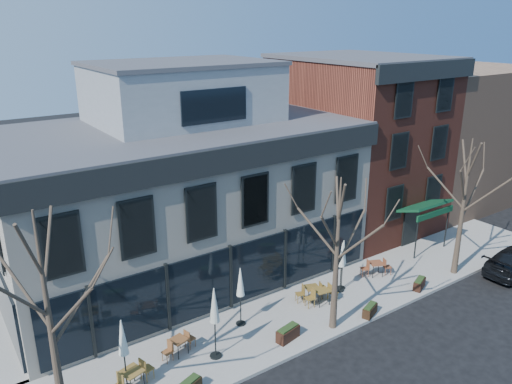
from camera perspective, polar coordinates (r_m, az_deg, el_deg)
ground at (r=24.61m, az=-2.96°, el=-13.45°), size 120.00×120.00×0.00m
sidewalk_front at (r=24.76m, az=6.34°, el=-13.13°), size 33.50×4.70×0.15m
corner_building at (r=26.67m, az=-8.77°, el=0.23°), size 18.39×10.39×11.10m
red_brick_building at (r=33.79m, az=11.32°, el=5.66°), size 8.20×11.78×11.18m
bg_building at (r=42.14m, az=19.87°, el=6.61°), size 12.00×12.00×10.00m
tree_corner at (r=17.22m, az=-22.42°, el=-13.85°), size 3.93×3.98×7.92m
tree_mid at (r=21.71m, az=9.25°, el=-6.92°), size 3.50×3.55×7.04m
tree_right at (r=28.24m, az=22.62°, el=-1.50°), size 3.72×3.77×7.48m
cafe_set_0 at (r=20.26m, az=-13.97°, el=-19.88°), size 1.90×0.95×0.98m
cafe_set_1 at (r=21.64m, az=-8.80°, el=-16.86°), size 1.68×0.79×0.86m
cafe_set_3 at (r=25.08m, az=6.40°, el=-11.27°), size 1.72×0.97×0.88m
cafe_set_4 at (r=24.84m, az=7.50°, el=-11.56°), size 1.82×0.81×0.94m
cafe_set_5 at (r=27.92m, az=13.55°, el=-8.36°), size 1.74×1.12×0.91m
umbrella_0 at (r=19.35m, az=-14.99°, el=-16.15°), size 0.48×0.48×2.97m
umbrella_1 at (r=20.32m, az=-4.78°, el=-13.19°), size 0.51×0.51×3.16m
umbrella_2 at (r=22.38m, az=-1.80°, el=-10.59°), size 0.45×0.45×2.83m
umbrella_3 at (r=25.41m, az=9.78°, el=-7.38°), size 0.43×0.43×2.66m
umbrella_4 at (r=25.63m, az=9.93°, el=-7.09°), size 0.43×0.43×2.69m
planter_1 at (r=22.33m, az=3.67°, el=-15.80°), size 1.18×0.66×0.62m
planter_2 at (r=24.47m, az=12.89°, el=-13.02°), size 1.03×0.69×0.53m
planter_3 at (r=27.33m, az=18.17°, el=-9.92°), size 1.04×0.72×0.54m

